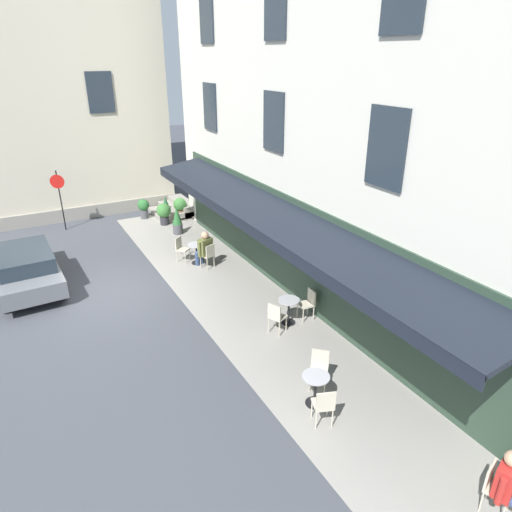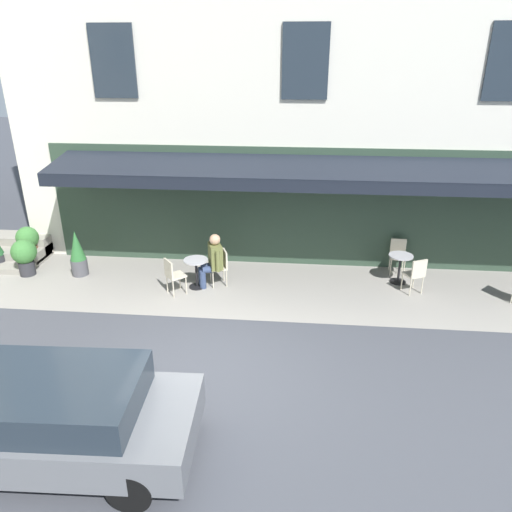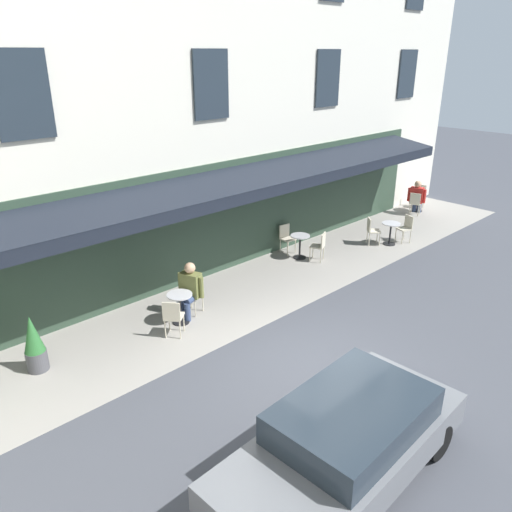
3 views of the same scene
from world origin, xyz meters
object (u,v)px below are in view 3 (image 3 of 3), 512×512
(cafe_chair_cream_under_awning, at_px, (415,202))
(cafe_chair_cream_facing_street, at_px, (320,244))
(cafe_table_streetside, at_px, (391,230))
(cafe_table_far_end, at_px, (300,243))
(cafe_table_near_entrance, at_px, (418,199))
(cafe_table_mid_terrace, at_px, (180,304))
(seated_companion_in_red, at_px, (417,196))
(seated_patron_in_olive, at_px, (189,288))
(cafe_chair_cream_corner_right, at_px, (173,315))
(cafe_chair_cream_by_window, at_px, (194,291))
(cafe_chair_cream_near_door, at_px, (420,194))
(parked_car_grey, at_px, (346,441))
(cafe_chair_cream_back_row, at_px, (372,229))
(potted_plant_by_steps, at_px, (34,344))
(cafe_chair_cream_kerbside, at_px, (286,236))
(cafe_chair_cream_corner_left, at_px, (406,226))

(cafe_chair_cream_under_awning, relative_size, cafe_chair_cream_facing_street, 1.00)
(cafe_table_streetside, relative_size, cafe_table_far_end, 1.00)
(cafe_table_near_entrance, xyz_separation_m, cafe_table_mid_terrace, (12.18, 0.79, 0.00))
(cafe_table_streetside, height_order, seated_companion_in_red, seated_companion_in_red)
(cafe_table_near_entrance, distance_m, cafe_chair_cream_under_awning, 0.63)
(cafe_chair_cream_facing_street, bearing_deg, cafe_table_far_end, -65.20)
(seated_patron_in_olive, distance_m, seated_companion_in_red, 11.41)
(cafe_table_near_entrance, xyz_separation_m, seated_patron_in_olive, (11.79, 0.64, 0.23))
(cafe_table_mid_terrace, xyz_separation_m, cafe_chair_cream_corner_right, (0.48, 0.41, 0.06))
(cafe_table_mid_terrace, height_order, cafe_chair_cream_by_window, cafe_chair_cream_by_window)
(cafe_chair_cream_facing_street, bearing_deg, cafe_table_mid_terrace, 1.89)
(seated_patron_in_olive, height_order, seated_companion_in_red, seated_patron_in_olive)
(cafe_chair_cream_corner_right, distance_m, cafe_table_streetside, 8.59)
(cafe_chair_cream_near_door, relative_size, cafe_table_streetside, 1.21)
(cafe_chair_cream_corner_right, xyz_separation_m, parked_car_grey, (0.47, 5.11, 0.16))
(parked_car_grey, bearing_deg, seated_companion_in_red, -154.15)
(cafe_chair_cream_by_window, height_order, cafe_chair_cream_facing_street, same)
(cafe_chair_cream_under_awning, relative_size, cafe_chair_cream_near_door, 1.00)
(cafe_chair_cream_back_row, xyz_separation_m, seated_companion_in_red, (-4.14, -0.74, 0.17))
(potted_plant_by_steps, bearing_deg, cafe_chair_cream_by_window, 176.83)
(cafe_chair_cream_near_door, distance_m, cafe_chair_cream_back_row, 5.24)
(cafe_table_mid_terrace, distance_m, cafe_table_streetside, 8.12)
(cafe_chair_cream_corner_right, xyz_separation_m, cafe_chair_cream_kerbside, (-5.58, -1.79, 0.00))
(cafe_chair_cream_kerbside, relative_size, seated_patron_in_olive, 0.67)
(cafe_chair_cream_under_awning, height_order, cafe_chair_cream_corner_right, same)
(cafe_table_mid_terrace, distance_m, cafe_chair_cream_facing_street, 5.31)
(cafe_chair_cream_near_door, bearing_deg, cafe_table_near_entrance, 24.22)
(cafe_chair_cream_near_door, height_order, cafe_chair_cream_by_window, same)
(cafe_chair_cream_facing_street, bearing_deg, cafe_chair_cream_corner_right, 5.77)
(cafe_chair_cream_corner_right, height_order, cafe_chair_cream_back_row, same)
(cafe_chair_cream_near_door, distance_m, cafe_table_far_end, 7.72)
(cafe_chair_cream_kerbside, height_order, parked_car_grey, parked_car_grey)
(cafe_table_near_entrance, xyz_separation_m, cafe_chair_cream_under_awning, (0.60, 0.20, 0.06))
(cafe_chair_cream_kerbside, distance_m, seated_companion_in_red, 6.73)
(cafe_chair_cream_by_window, distance_m, cafe_chair_cream_kerbside, 4.65)
(cafe_chair_cream_corner_right, relative_size, cafe_table_far_end, 1.21)
(cafe_table_near_entrance, bearing_deg, cafe_table_streetside, 17.80)
(cafe_table_near_entrance, height_order, cafe_chair_cream_corner_right, cafe_chair_cream_corner_right)
(cafe_chair_cream_near_door, distance_m, cafe_table_mid_terrace, 12.80)
(cafe_chair_cream_under_awning, height_order, cafe_chair_cream_corner_left, same)
(cafe_chair_cream_corner_right, relative_size, parked_car_grey, 0.21)
(cafe_table_far_end, xyz_separation_m, parked_car_grey, (6.00, 6.27, 0.22))
(cafe_chair_cream_near_door, bearing_deg, cafe_chair_cream_corner_right, 6.27)
(cafe_chair_cream_by_window, bearing_deg, seated_companion_in_red, -177.79)
(cafe_table_far_end, relative_size, seated_patron_in_olive, 0.55)
(cafe_chair_cream_near_door, distance_m, seated_patron_in_olive, 12.40)
(cafe_chair_cream_back_row, height_order, potted_plant_by_steps, potted_plant_by_steps)
(cafe_chair_cream_kerbside, bearing_deg, parked_car_grey, 48.75)
(cafe_table_mid_terrace, bearing_deg, cafe_chair_cream_by_window, -159.32)
(parked_car_grey, bearing_deg, cafe_chair_cream_back_row, -147.74)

